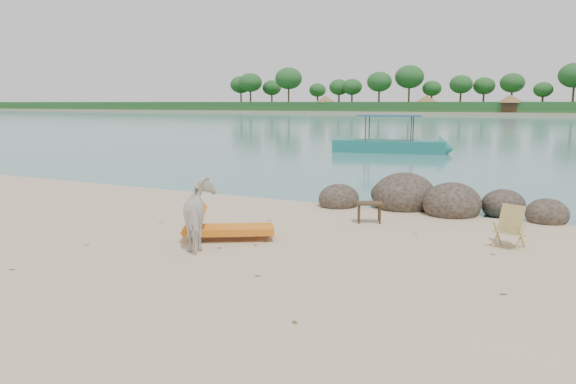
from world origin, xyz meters
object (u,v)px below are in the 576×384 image
Objects in this scene: lounge_chair at (234,226)px; deck_chair at (509,228)px; boulders at (428,201)px; cow at (201,215)px; side_table at (369,214)px; boat_near at (390,121)px.

deck_chair is (5.35, 2.00, 0.10)m from lounge_chair.
deck_chair is (2.45, -3.39, 0.17)m from boulders.
cow is at bearing -142.66° from lounge_chair.
lounge_chair is 5.71m from deck_chair.
boulders is at bearing -155.92° from cow.
side_table is 0.29× the size of lounge_chair.
side_table is at bearing 24.18° from lounge_chair.
side_table is 0.08× the size of boat_near.
deck_chair is at bearing 167.64° from cow.
lounge_chair is (0.30, 0.77, -0.37)m from cow.
deck_chair reaches higher than lounge_chair.
deck_chair is at bearing -54.23° from boulders.
side_table is at bearing -160.34° from cow.
boat_near is at bearing 82.45° from side_table.
boat_near reaches higher than lounge_chair.
boat_near is (-3.63, 23.06, 1.50)m from lounge_chair.
cow is 0.90m from lounge_chair.
cow is at bearing -117.44° from boulders.
boat_near reaches higher than cow.
boulders is at bearing 30.21° from lounge_chair.
cow is at bearing -92.09° from boat_near.
boulders is 3.06× the size of lounge_chair.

